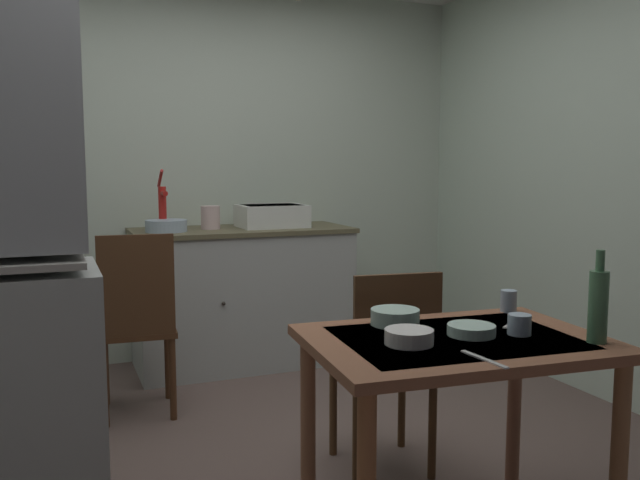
% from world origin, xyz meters
% --- Properties ---
extents(ground_plane, '(4.75, 4.75, 0.00)m').
position_xyz_m(ground_plane, '(0.00, 0.00, 0.00)').
color(ground_plane, brown).
extents(wall_back, '(3.85, 0.10, 2.57)m').
position_xyz_m(wall_back, '(0.00, 1.83, 1.28)').
color(wall_back, beige).
rests_on(wall_back, ground).
extents(wall_right, '(0.10, 3.66, 2.57)m').
position_xyz_m(wall_right, '(1.92, 0.00, 1.28)').
color(wall_right, silver).
rests_on(wall_right, ground).
extents(counter_cabinet, '(1.43, 0.64, 0.92)m').
position_xyz_m(counter_cabinet, '(0.16, 1.46, 0.46)').
color(counter_cabinet, '#AAB0AD').
rests_on(counter_cabinet, ground).
extents(sink_basin, '(0.44, 0.34, 0.15)m').
position_xyz_m(sink_basin, '(0.37, 1.46, 1.00)').
color(sink_basin, silver).
rests_on(sink_basin, counter_cabinet).
extents(hand_pump, '(0.05, 0.27, 0.39)m').
position_xyz_m(hand_pump, '(-0.35, 1.50, 1.09)').
color(hand_pump, '#B21E19').
rests_on(hand_pump, counter_cabinet).
extents(mixing_bowl_counter, '(0.26, 0.26, 0.07)m').
position_xyz_m(mixing_bowl_counter, '(-0.35, 1.41, 0.96)').
color(mixing_bowl_counter, '#9EB2C6').
rests_on(mixing_bowl_counter, counter_cabinet).
extents(stoneware_crock, '(0.12, 0.12, 0.15)m').
position_xyz_m(stoneware_crock, '(-0.05, 1.47, 1.00)').
color(stoneware_crock, beige).
rests_on(stoneware_crock, counter_cabinet).
extents(dining_table, '(1.06, 0.79, 0.75)m').
position_xyz_m(dining_table, '(0.24, -0.92, 0.64)').
color(dining_table, brown).
rests_on(dining_table, ground).
extents(chair_far_side, '(0.45, 0.45, 0.90)m').
position_xyz_m(chair_far_side, '(0.29, -0.33, 0.49)').
color(chair_far_side, '#4C311C').
rests_on(chair_far_side, ground).
extents(chair_by_counter, '(0.43, 0.43, 0.99)m').
position_xyz_m(chair_by_counter, '(-0.62, 0.74, 0.52)').
color(chair_by_counter, '#4B2C19').
rests_on(chair_by_counter, ground).
extents(serving_bowl_wide, '(0.16, 0.16, 0.05)m').
position_xyz_m(serving_bowl_wide, '(0.05, -0.94, 0.78)').
color(serving_bowl_wide, white).
rests_on(serving_bowl_wide, dining_table).
extents(soup_bowl_small, '(0.18, 0.18, 0.06)m').
position_xyz_m(soup_bowl_small, '(0.14, -0.68, 0.78)').
color(soup_bowl_small, '#ADD1C1').
rests_on(soup_bowl_small, dining_table).
extents(sauce_dish, '(0.17, 0.17, 0.04)m').
position_xyz_m(sauce_dish, '(0.31, -0.92, 0.77)').
color(sauce_dish, '#ADD1C1').
rests_on(sauce_dish, dining_table).
extents(mug_tall, '(0.08, 0.08, 0.07)m').
position_xyz_m(mug_tall, '(0.47, -0.97, 0.79)').
color(mug_tall, '#9EB2C6').
rests_on(mug_tall, dining_table).
extents(mug_dark, '(0.06, 0.06, 0.09)m').
position_xyz_m(mug_dark, '(0.66, -0.66, 0.80)').
color(mug_dark, '#9EB2C6').
rests_on(mug_dark, dining_table).
extents(glass_bottle, '(0.06, 0.06, 0.31)m').
position_xyz_m(glass_bottle, '(0.64, -1.15, 0.88)').
color(glass_bottle, '#4C7F56').
rests_on(glass_bottle, dining_table).
extents(table_knife, '(0.03, 0.20, 0.00)m').
position_xyz_m(table_knife, '(0.17, -1.18, 0.76)').
color(table_knife, silver).
rests_on(table_knife, dining_table).
extents(teaspoon_near_bowl, '(0.14, 0.03, 0.00)m').
position_xyz_m(teaspoon_near_bowl, '(0.39, -0.77, 0.76)').
color(teaspoon_near_bowl, beige).
rests_on(teaspoon_near_bowl, dining_table).
extents(teaspoon_by_cup, '(0.13, 0.10, 0.00)m').
position_xyz_m(teaspoon_by_cup, '(0.53, -0.85, 0.76)').
color(teaspoon_by_cup, beige).
rests_on(teaspoon_by_cup, dining_table).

